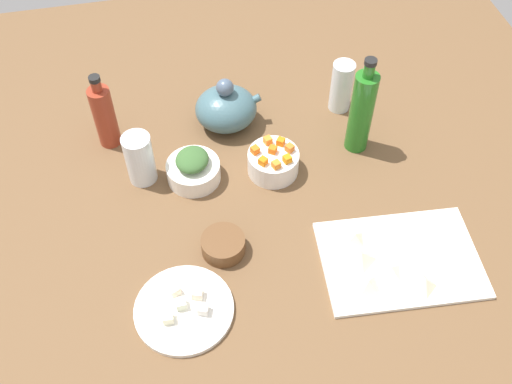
# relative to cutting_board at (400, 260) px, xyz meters

# --- Properties ---
(tabletop) EXTENTS (1.90, 1.90, 0.03)m
(tabletop) POSITION_rel_cutting_board_xyz_m (-0.28, 0.23, -0.02)
(tabletop) COLOR brown
(tabletop) RESTS_ON ground
(cutting_board) EXTENTS (0.37, 0.27, 0.01)m
(cutting_board) POSITION_rel_cutting_board_xyz_m (0.00, 0.00, 0.00)
(cutting_board) COLOR white
(cutting_board) RESTS_ON tabletop
(plate_tofu) EXTENTS (0.21, 0.21, 0.01)m
(plate_tofu) POSITION_rel_cutting_board_xyz_m (-0.49, -0.02, 0.00)
(plate_tofu) COLOR white
(plate_tofu) RESTS_ON tabletop
(bowl_greens) EXTENTS (0.13, 0.13, 0.05)m
(bowl_greens) POSITION_rel_cutting_board_xyz_m (-0.42, 0.34, 0.02)
(bowl_greens) COLOR white
(bowl_greens) RESTS_ON tabletop
(bowl_carrots) EXTENTS (0.13, 0.13, 0.06)m
(bowl_carrots) POSITION_rel_cutting_board_xyz_m (-0.22, 0.33, 0.03)
(bowl_carrots) COLOR white
(bowl_carrots) RESTS_ON tabletop
(bowl_small_side) EXTENTS (0.10, 0.10, 0.04)m
(bowl_small_side) POSITION_rel_cutting_board_xyz_m (-0.39, 0.11, 0.02)
(bowl_small_side) COLOR brown
(bowl_small_side) RESTS_ON tabletop
(teapot) EXTENTS (0.18, 0.15, 0.15)m
(teapot) POSITION_rel_cutting_board_xyz_m (-0.30, 0.52, 0.05)
(teapot) COLOR #42656F
(teapot) RESTS_ON tabletop
(bottle_0) EXTENTS (0.06, 0.06, 0.22)m
(bottle_0) POSITION_rel_cutting_board_xyz_m (-0.62, 0.52, 0.09)
(bottle_0) COLOR maroon
(bottle_0) RESTS_ON tabletop
(bottle_1) EXTENTS (0.06, 0.06, 0.28)m
(bottle_1) POSITION_rel_cutting_board_xyz_m (0.01, 0.37, 0.12)
(bottle_1) COLOR #246F1F
(bottle_1) RESTS_ON tabletop
(drinking_glass_0) EXTENTS (0.07, 0.07, 0.14)m
(drinking_glass_0) POSITION_rel_cutting_board_xyz_m (-0.54, 0.37, 0.07)
(drinking_glass_0) COLOR white
(drinking_glass_0) RESTS_ON tabletop
(drinking_glass_1) EXTENTS (0.06, 0.06, 0.15)m
(drinking_glass_1) POSITION_rel_cutting_board_xyz_m (0.02, 0.52, 0.07)
(drinking_glass_1) COLOR white
(drinking_glass_1) RESTS_ON tabletop
(carrot_cube_0) EXTENTS (0.03, 0.03, 0.02)m
(carrot_cube_0) POSITION_rel_cutting_board_xyz_m (-0.22, 0.33, 0.07)
(carrot_cube_0) COLOR orange
(carrot_cube_0) RESTS_ON bowl_carrots
(carrot_cube_1) EXTENTS (0.02, 0.02, 0.02)m
(carrot_cube_1) POSITION_rel_cutting_board_xyz_m (-0.18, 0.33, 0.07)
(carrot_cube_1) COLOR orange
(carrot_cube_1) RESTS_ON bowl_carrots
(carrot_cube_2) EXTENTS (0.02, 0.02, 0.02)m
(carrot_cube_2) POSITION_rel_cutting_board_xyz_m (-0.22, 0.28, 0.07)
(carrot_cube_2) COLOR orange
(carrot_cube_2) RESTS_ON bowl_carrots
(carrot_cube_3) EXTENTS (0.02, 0.02, 0.02)m
(carrot_cube_3) POSITION_rel_cutting_board_xyz_m (-0.26, 0.34, 0.07)
(carrot_cube_3) COLOR orange
(carrot_cube_3) RESTS_ON bowl_carrots
(carrot_cube_4) EXTENTS (0.03, 0.03, 0.02)m
(carrot_cube_4) POSITION_rel_cutting_board_xyz_m (-0.25, 0.30, 0.07)
(carrot_cube_4) COLOR orange
(carrot_cube_4) RESTS_ON bowl_carrots
(carrot_cube_5) EXTENTS (0.02, 0.02, 0.02)m
(carrot_cube_5) POSITION_rel_cutting_board_xyz_m (-0.22, 0.37, 0.07)
(carrot_cube_5) COLOR orange
(carrot_cube_5) RESTS_ON bowl_carrots
(carrot_cube_6) EXTENTS (0.03, 0.03, 0.02)m
(carrot_cube_6) POSITION_rel_cutting_board_xyz_m (-0.19, 0.35, 0.07)
(carrot_cube_6) COLOR orange
(carrot_cube_6) RESTS_ON bowl_carrots
(carrot_cube_7) EXTENTS (0.02, 0.02, 0.02)m
(carrot_cube_7) POSITION_rel_cutting_board_xyz_m (-0.19, 0.29, 0.07)
(carrot_cube_7) COLOR orange
(carrot_cube_7) RESTS_ON bowl_carrots
(chopped_greens_mound) EXTENTS (0.11, 0.11, 0.04)m
(chopped_greens_mound) POSITION_rel_cutting_board_xyz_m (-0.42, 0.34, 0.06)
(chopped_greens_mound) COLOR #3A6230
(chopped_greens_mound) RESTS_ON bowl_greens
(tofu_cube_0) EXTENTS (0.02, 0.02, 0.02)m
(tofu_cube_0) POSITION_rel_cutting_board_xyz_m (-0.50, -0.02, 0.02)
(tofu_cube_0) COLOR white
(tofu_cube_0) RESTS_ON plate_tofu
(tofu_cube_1) EXTENTS (0.03, 0.03, 0.02)m
(tofu_cube_1) POSITION_rel_cutting_board_xyz_m (-0.46, -0.04, 0.02)
(tofu_cube_1) COLOR white
(tofu_cube_1) RESTS_ON plate_tofu
(tofu_cube_2) EXTENTS (0.03, 0.03, 0.02)m
(tofu_cube_2) POSITION_rel_cutting_board_xyz_m (-0.46, 0.00, 0.02)
(tofu_cube_2) COLOR white
(tofu_cube_2) RESTS_ON plate_tofu
(tofu_cube_3) EXTENTS (0.02, 0.02, 0.02)m
(tofu_cube_3) POSITION_rel_cutting_board_xyz_m (-0.53, -0.04, 0.02)
(tofu_cube_3) COLOR #F8F5CB
(tofu_cube_3) RESTS_ON plate_tofu
(tofu_cube_4) EXTENTS (0.03, 0.03, 0.02)m
(tofu_cube_4) POSITION_rel_cutting_board_xyz_m (-0.51, 0.02, 0.02)
(tofu_cube_4) COLOR #FAE6CF
(tofu_cube_4) RESTS_ON plate_tofu
(dumpling_0) EXTENTS (0.05, 0.06, 0.02)m
(dumpling_0) POSITION_rel_cutting_board_xyz_m (0.02, -0.08, 0.02)
(dumpling_0) COLOR beige
(dumpling_0) RESTS_ON cutting_board
(dumpling_1) EXTENTS (0.06, 0.06, 0.03)m
(dumpling_1) POSITION_rel_cutting_board_xyz_m (-0.09, 0.01, 0.02)
(dumpling_1) COLOR beige
(dumpling_1) RESTS_ON cutting_board
(dumpling_2) EXTENTS (0.06, 0.06, 0.02)m
(dumpling_2) POSITION_rel_cutting_board_xyz_m (-0.04, -0.03, 0.02)
(dumpling_2) COLOR beige
(dumpling_2) RESTS_ON cutting_board
(dumpling_3) EXTENTS (0.07, 0.07, 0.03)m
(dumpling_3) POSITION_rel_cutting_board_xyz_m (-0.10, -0.05, 0.02)
(dumpling_3) COLOR beige
(dumpling_3) RESTS_ON cutting_board
(dumpling_4) EXTENTS (0.06, 0.06, 0.02)m
(dumpling_4) POSITION_rel_cutting_board_xyz_m (-0.09, 0.07, 0.02)
(dumpling_4) COLOR beige
(dumpling_4) RESTS_ON cutting_board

